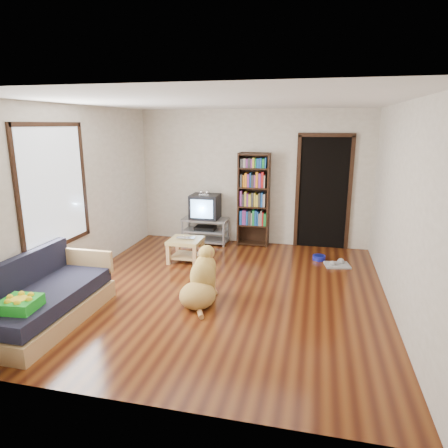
% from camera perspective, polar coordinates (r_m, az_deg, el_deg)
% --- Properties ---
extents(ground, '(5.00, 5.00, 0.00)m').
position_cam_1_polar(ground, '(5.81, -0.11, -9.47)').
color(ground, '#612E10').
rests_on(ground, ground).
extents(ceiling, '(5.00, 5.00, 0.00)m').
position_cam_1_polar(ceiling, '(5.33, -0.13, 17.06)').
color(ceiling, white).
rests_on(ceiling, ground).
extents(wall_back, '(4.50, 0.00, 4.50)m').
position_cam_1_polar(wall_back, '(7.85, 4.13, 6.57)').
color(wall_back, beige).
rests_on(wall_back, ground).
extents(wall_front, '(4.50, 0.00, 4.50)m').
position_cam_1_polar(wall_front, '(3.12, -10.82, -5.30)').
color(wall_front, beige).
rests_on(wall_front, ground).
extents(wall_left, '(0.00, 5.00, 5.00)m').
position_cam_1_polar(wall_left, '(6.33, -20.41, 3.90)').
color(wall_left, beige).
rests_on(wall_left, ground).
extents(wall_right, '(0.00, 5.00, 5.00)m').
position_cam_1_polar(wall_right, '(5.38, 23.90, 1.91)').
color(wall_right, beige).
rests_on(wall_right, ground).
extents(green_cushion, '(0.40, 0.40, 0.12)m').
position_cam_1_polar(green_cushion, '(4.80, -27.11, -10.15)').
color(green_cushion, green).
rests_on(green_cushion, sofa).
extents(laptop, '(0.34, 0.24, 0.03)m').
position_cam_1_polar(laptop, '(6.87, -5.60, -2.11)').
color(laptop, silver).
rests_on(laptop, coffee_table).
extents(dog_bowl, '(0.22, 0.22, 0.08)m').
position_cam_1_polar(dog_bowl, '(7.24, 13.42, -4.69)').
color(dog_bowl, '#161C9C').
rests_on(dog_bowl, ground).
extents(grey_rag, '(0.45, 0.39, 0.03)m').
position_cam_1_polar(grey_rag, '(7.02, 15.85, -5.66)').
color(grey_rag, '#A9A9A9').
rests_on(grey_rag, ground).
extents(window, '(0.03, 1.46, 1.70)m').
position_cam_1_polar(window, '(5.88, -23.10, 4.92)').
color(window, white).
rests_on(window, wall_left).
extents(doorway, '(1.03, 0.05, 2.19)m').
position_cam_1_polar(doorway, '(7.76, 14.00, 4.75)').
color(doorway, black).
rests_on(doorway, wall_back).
extents(tv_stand, '(0.90, 0.45, 0.50)m').
position_cam_1_polar(tv_stand, '(8.00, -2.66, -0.79)').
color(tv_stand, '#99999E').
rests_on(tv_stand, ground).
extents(crt_tv, '(0.55, 0.52, 0.58)m').
position_cam_1_polar(crt_tv, '(7.91, -2.66, 2.56)').
color(crt_tv, black).
rests_on(crt_tv, tv_stand).
extents(bookshelf, '(0.60, 0.30, 1.80)m').
position_cam_1_polar(bookshelf, '(7.73, 4.27, 4.21)').
color(bookshelf, black).
rests_on(bookshelf, ground).
extents(sofa, '(0.80, 1.80, 0.80)m').
position_cam_1_polar(sofa, '(5.33, -24.22, -10.02)').
color(sofa, tan).
rests_on(sofa, ground).
extents(coffee_table, '(0.55, 0.55, 0.40)m').
position_cam_1_polar(coffee_table, '(6.94, -5.49, -3.10)').
color(coffee_table, tan).
rests_on(coffee_table, ground).
extents(dog, '(0.52, 0.93, 0.76)m').
position_cam_1_polar(dog, '(5.37, -3.27, -8.31)').
color(dog, '#B98647').
rests_on(dog, ground).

